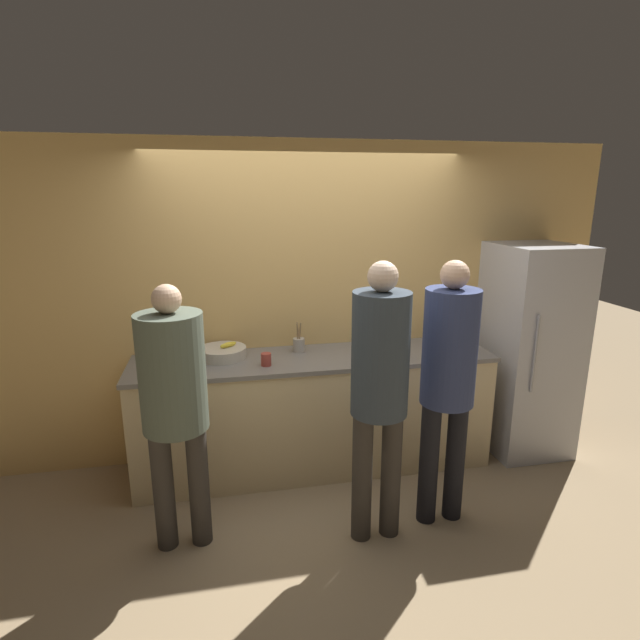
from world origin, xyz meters
The scene contains 11 objects.
ground_plane centered at (0.00, 0.00, 0.00)m, with size 14.00×14.00×0.00m, color #9E8460.
wall_back centered at (0.00, 0.71, 1.30)m, with size 5.20×0.06×2.60m.
counter centered at (0.00, 0.38, 0.47)m, with size 2.83×0.69×0.95m.
refrigerator centered at (1.85, 0.34, 0.89)m, with size 0.64×0.73×1.79m.
person_left centered at (-1.00, -0.41, 1.04)m, with size 0.39×0.39×1.70m.
person_center centered at (0.22, -0.57, 1.09)m, with size 0.35×0.35×1.82m.
person_right centered at (0.71, -0.49, 1.08)m, with size 0.35×0.35×1.80m.
fruit_bowl centered at (-0.71, 0.47, 0.99)m, with size 0.36×0.36×0.12m.
utensil_crock centered at (-0.10, 0.51, 1.01)m, with size 0.09×0.09×0.24m.
bottle_amber centered at (1.11, 0.59, 1.02)m, with size 0.05×0.05×0.18m.
cup_red centered at (-0.39, 0.23, 0.99)m, with size 0.08×0.08×0.09m.
Camera 1 is at (-0.70, -3.29, 2.21)m, focal length 28.00 mm.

